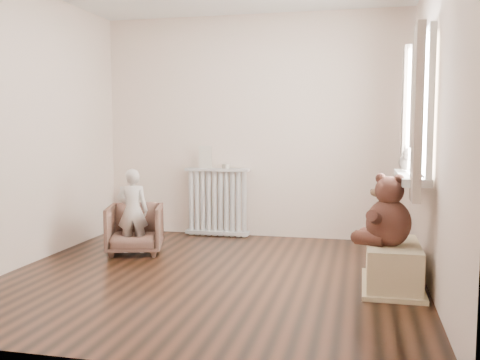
% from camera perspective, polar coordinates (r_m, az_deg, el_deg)
% --- Properties ---
extents(floor, '(3.60, 3.60, 0.01)m').
position_cam_1_polar(floor, '(4.75, -3.02, -10.12)').
color(floor, black).
rests_on(floor, ground).
extents(back_wall, '(3.60, 0.02, 2.60)m').
position_cam_1_polar(back_wall, '(6.33, 1.41, 5.70)').
color(back_wall, white).
rests_on(back_wall, ground).
extents(front_wall, '(3.60, 0.02, 2.60)m').
position_cam_1_polar(front_wall, '(2.89, -13.02, 5.72)').
color(front_wall, white).
rests_on(front_wall, ground).
extents(left_wall, '(0.02, 3.60, 2.60)m').
position_cam_1_polar(left_wall, '(5.36, -22.03, 5.32)').
color(left_wall, white).
rests_on(left_wall, ground).
extents(right_wall, '(0.02, 3.60, 2.60)m').
position_cam_1_polar(right_wall, '(4.43, 19.98, 5.43)').
color(right_wall, white).
rests_on(right_wall, ground).
extents(window, '(0.03, 0.90, 1.10)m').
position_cam_1_polar(window, '(4.73, 19.11, 7.26)').
color(window, white).
rests_on(window, right_wall).
extents(window_sill, '(0.22, 1.10, 0.06)m').
position_cam_1_polar(window_sill, '(4.74, 17.81, 0.27)').
color(window_sill, silver).
rests_on(window_sill, right_wall).
extents(curtain_left, '(0.06, 0.26, 1.30)m').
position_cam_1_polar(curtain_left, '(4.15, 18.41, 6.73)').
color(curtain_left, '#B5A491').
rests_on(curtain_left, right_wall).
extents(curtain_right, '(0.06, 0.26, 1.30)m').
position_cam_1_polar(curtain_right, '(5.29, 17.23, 6.46)').
color(curtain_right, '#B5A491').
rests_on(curtain_right, right_wall).
extents(radiator, '(0.77, 0.15, 0.81)m').
position_cam_1_polar(radiator, '(6.37, -2.42, -2.52)').
color(radiator, silver).
rests_on(radiator, floor).
extents(paper_doll, '(0.16, 0.01, 0.26)m').
position_cam_1_polar(paper_doll, '(6.35, -3.73, 2.46)').
color(paper_doll, beige).
rests_on(paper_doll, radiator).
extents(tin_a, '(0.09, 0.09, 0.05)m').
position_cam_1_polar(tin_a, '(6.29, -1.50, 1.48)').
color(tin_a, '#A59E8C').
rests_on(tin_a, radiator).
extents(toy_vanity, '(0.35, 0.25, 0.56)m').
position_cam_1_polar(toy_vanity, '(6.75, -11.90, -3.16)').
color(toy_vanity, silver).
rests_on(toy_vanity, floor).
extents(armchair, '(0.67, 0.68, 0.50)m').
position_cam_1_polar(armchair, '(5.62, -11.13, -5.13)').
color(armchair, brown).
rests_on(armchair, floor).
extents(child, '(0.36, 0.28, 0.86)m').
position_cam_1_polar(child, '(5.54, -11.38, -3.23)').
color(child, silver).
rests_on(child, armchair).
extents(toy_bench, '(0.41, 0.78, 0.37)m').
position_cam_1_polar(toy_bench, '(4.53, 15.98, -8.52)').
color(toy_bench, beige).
rests_on(toy_bench, floor).
extents(teddy_bear, '(0.55, 0.49, 0.55)m').
position_cam_1_polar(teddy_bear, '(4.35, 15.61, -2.77)').
color(teddy_bear, '#381B15').
rests_on(teddy_bear, toy_bench).
extents(plush_cat, '(0.25, 0.30, 0.22)m').
position_cam_1_polar(plush_cat, '(4.99, 17.47, 2.04)').
color(plush_cat, slate).
rests_on(plush_cat, window_sill).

